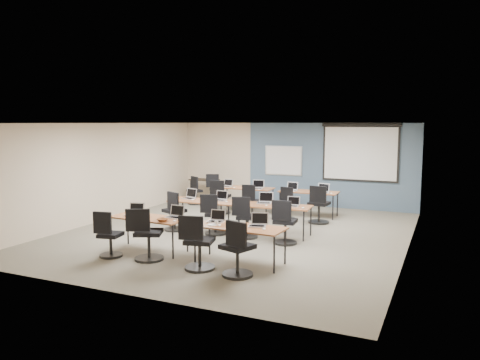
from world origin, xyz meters
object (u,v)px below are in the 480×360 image
at_px(task_chair_6, 245,221).
at_px(laptop_7, 293,204).
at_px(task_chair_8, 220,200).
at_px(task_chair_0, 108,238).
at_px(laptop_3, 258,223).
at_px(task_chair_11, 319,208).
at_px(training_table_back_right, 309,193).
at_px(laptop_2, 216,219).
at_px(task_chair_4, 174,214).
at_px(utility_table, 204,182).
at_px(laptop_9, 257,187).
at_px(task_chair_2, 198,247).
at_px(training_table_front_right, 240,229).
at_px(laptop_6, 265,201).
at_px(task_chair_10, 287,206).
at_px(task_chair_5, 214,218).
at_px(laptop_5, 220,198).
at_px(task_chair_3, 237,253).
at_px(laptop_10, 292,189).
at_px(projector_screen, 360,149).
at_px(training_table_back_left, 246,189).
at_px(spare_chair_a, 216,191).
at_px(laptop_1, 175,215).
at_px(task_chair_1, 146,239).
at_px(task_chair_7, 284,226).
at_px(laptop_0, 134,212).
at_px(task_chair_9, 251,204).
at_px(training_table_mid_left, 204,202).
at_px(whiteboard, 283,161).
at_px(training_table_front_left, 149,220).
at_px(laptop_8, 227,185).
at_px(laptop_11, 323,191).
at_px(training_table_mid_right, 275,207).

relative_size(task_chair_6, laptop_7, 3.35).
bearing_deg(task_chair_8, task_chair_0, -95.84).
xyz_separation_m(laptop_3, task_chair_11, (0.16, 3.99, -0.36)).
height_order(training_table_back_right, laptop_2, laptop_2).
height_order(task_chair_4, utility_table, task_chair_4).
xyz_separation_m(training_table_back_right, laptop_9, (-1.56, -0.11, 0.11)).
bearing_deg(utility_table, task_chair_0, -75.04).
relative_size(task_chair_2, laptop_9, 2.99).
xyz_separation_m(training_table_front_right, task_chair_8, (-2.57, 4.30, -0.26)).
distance_m(training_table_front_right, task_chair_6, 2.01).
height_order(laptop_6, task_chair_10, laptop_6).
distance_m(task_chair_5, task_chair_6, 0.84).
height_order(laptop_5, task_chair_8, task_chair_8).
bearing_deg(task_chair_3, laptop_10, 117.03).
height_order(task_chair_0, task_chair_4, task_chair_4).
xyz_separation_m(task_chair_8, laptop_9, (0.96, 0.61, 0.37)).
distance_m(projector_screen, training_table_back_left, 3.74).
bearing_deg(spare_chair_a, laptop_1, -91.78).
relative_size(task_chair_1, task_chair_7, 1.04).
distance_m(task_chair_5, utility_table, 5.02).
relative_size(training_table_front_right, utility_table, 1.81).
xyz_separation_m(laptop_0, laptop_7, (2.82, 2.39, -0.00)).
relative_size(task_chair_9, laptop_10, 2.90).
bearing_deg(training_table_mid_left, laptop_9, 76.78).
bearing_deg(laptop_10, spare_chair_a, 166.47).
height_order(whiteboard, laptop_2, whiteboard).
bearing_deg(task_chair_0, training_table_mid_left, 69.12).
bearing_deg(laptop_0, utility_table, 89.93).
height_order(task_chair_6, utility_table, task_chair_6).
distance_m(training_table_front_left, laptop_6, 3.08).
xyz_separation_m(task_chair_7, laptop_8, (-2.95, 3.21, 0.37)).
distance_m(task_chair_8, laptop_11, 3.05).
bearing_deg(laptop_5, task_chair_11, 39.21).
bearing_deg(laptop_10, task_chair_6, -89.41).
height_order(task_chair_1, laptop_8, task_chair_1).
xyz_separation_m(laptop_9, laptop_11, (2.01, -0.01, -0.00)).
distance_m(task_chair_2, task_chair_5, 2.75).
distance_m(training_table_back_right, laptop_3, 4.87).
relative_size(laptop_3, task_chair_9, 0.35).
height_order(training_table_mid_right, task_chair_6, task_chair_6).
bearing_deg(task_chair_0, laptop_1, 31.51).
distance_m(laptop_5, task_chair_10, 2.12).
bearing_deg(laptop_11, utility_table, 177.33).
height_order(training_table_back_left, laptop_6, laptop_6).
relative_size(whiteboard, laptop_0, 3.86).
xyz_separation_m(task_chair_2, utility_table, (-3.57, 6.86, 0.23)).
bearing_deg(training_table_front_right, laptop_1, 175.45).
bearing_deg(laptop_7, training_table_front_right, -102.71).
bearing_deg(task_chair_4, laptop_7, 36.72).
height_order(laptop_5, laptop_6, laptop_6).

